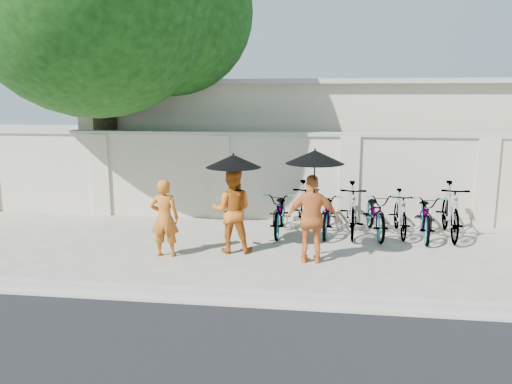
# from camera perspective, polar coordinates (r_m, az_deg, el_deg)

# --- Properties ---
(ground) EXTENTS (80.00, 80.00, 0.00)m
(ground) POSITION_cam_1_polar(r_m,az_deg,el_deg) (9.02, -1.62, -7.87)
(ground) COLOR #ACA393
(kerb) EXTENTS (40.00, 0.16, 0.12)m
(kerb) POSITION_cam_1_polar(r_m,az_deg,el_deg) (7.44, -3.76, -11.60)
(kerb) COLOR #A1A19D
(kerb) RESTS_ON ground
(compound_wall) EXTENTS (20.00, 0.30, 2.00)m
(compound_wall) POSITION_cam_1_polar(r_m,az_deg,el_deg) (11.79, 5.67, 1.56)
(compound_wall) COLOR beige
(compound_wall) RESTS_ON ground
(building_behind) EXTENTS (14.00, 6.00, 3.20)m
(building_behind) POSITION_cam_1_polar(r_m,az_deg,el_deg) (15.50, 9.93, 5.91)
(building_behind) COLOR #B7AD8A
(building_behind) RESTS_ON ground
(monk_left) EXTENTS (0.54, 0.37, 1.43)m
(monk_left) POSITION_cam_1_polar(r_m,az_deg,el_deg) (9.25, -10.40, -2.95)
(monk_left) COLOR #C1621A
(monk_left) RESTS_ON ground
(monk_center) EXTENTS (0.83, 0.68, 1.59)m
(monk_center) POSITION_cam_1_polar(r_m,az_deg,el_deg) (9.36, -2.76, -2.12)
(monk_center) COLOR #BC5C16
(monk_center) RESTS_ON ground
(parasol_center) EXTENTS (1.02, 1.02, 0.96)m
(parasol_center) POSITION_cam_1_polar(r_m,az_deg,el_deg) (9.10, -2.60, 3.56)
(parasol_center) COLOR black
(parasol_center) RESTS_ON ground
(monk_right) EXTENTS (0.94, 0.43, 1.57)m
(monk_right) POSITION_cam_1_polar(r_m,az_deg,el_deg) (8.80, 6.46, -3.11)
(monk_right) COLOR orange
(monk_right) RESTS_ON ground
(parasol_right) EXTENTS (1.00, 1.00, 1.12)m
(parasol_right) POSITION_cam_1_polar(r_m,az_deg,el_deg) (8.52, 6.74, 4.00)
(parasol_right) COLOR black
(parasol_right) RESTS_ON ground
(bike_0) EXTENTS (0.64, 1.80, 0.94)m
(bike_0) POSITION_cam_1_polar(r_m,az_deg,el_deg) (10.69, 2.81, -2.26)
(bike_0) COLOR gray
(bike_0) RESTS_ON ground
(bike_1) EXTENTS (0.75, 1.92, 1.12)m
(bike_1) POSITION_cam_1_polar(r_m,az_deg,el_deg) (10.64, 5.52, -1.87)
(bike_1) COLOR gray
(bike_1) RESTS_ON ground
(bike_2) EXTENTS (0.75, 1.82, 0.93)m
(bike_2) POSITION_cam_1_polar(r_m,az_deg,el_deg) (10.77, 8.21, -2.29)
(bike_2) COLOR gray
(bike_2) RESTS_ON ground
(bike_3) EXTENTS (0.57, 1.86, 1.11)m
(bike_3) POSITION_cam_1_polar(r_m,az_deg,el_deg) (10.74, 10.92, -1.94)
(bike_3) COLOR gray
(bike_3) RESTS_ON ground
(bike_4) EXTENTS (0.80, 1.88, 0.96)m
(bike_4) POSITION_cam_1_polar(r_m,az_deg,el_deg) (10.82, 13.56, -2.34)
(bike_4) COLOR gray
(bike_4) RESTS_ON ground
(bike_5) EXTENTS (0.46, 1.60, 0.96)m
(bike_5) POSITION_cam_1_polar(r_m,az_deg,el_deg) (10.94, 16.16, -2.34)
(bike_5) COLOR gray
(bike_5) RESTS_ON ground
(bike_6) EXTENTS (0.84, 1.89, 0.96)m
(bike_6) POSITION_cam_1_polar(r_m,az_deg,el_deg) (10.91, 18.88, -2.53)
(bike_6) COLOR gray
(bike_6) RESTS_ON ground
(bike_7) EXTENTS (0.67, 1.94, 1.14)m
(bike_7) POSITION_cam_1_polar(r_m,az_deg,el_deg) (11.11, 21.34, -1.97)
(bike_7) COLOR gray
(bike_7) RESTS_ON ground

